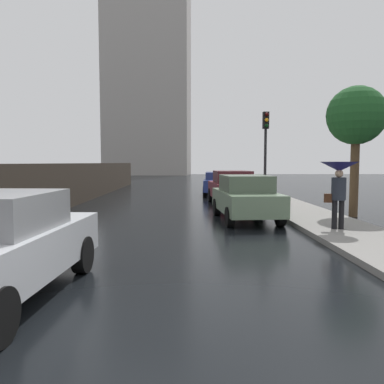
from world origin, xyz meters
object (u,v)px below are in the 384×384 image
Objects in this scene: car_blue_near_kerb at (219,183)px; car_green_mid_road at (246,197)px; traffic_light at (266,140)px; pedestrian_with_umbrella_near at (339,176)px; car_maroon_far_lane at (232,187)px; street_tree_near at (356,117)px.

car_blue_near_kerb is 10.02m from car_green_mid_road.
car_green_mid_road is 1.00× the size of traffic_light.
car_blue_near_kerb is at bearing 108.68° from pedestrian_with_umbrella_near.
car_blue_near_kerb is 12.78m from pedestrian_with_umbrella_near.
car_blue_near_kerb is 1.14× the size of traffic_light.
car_blue_near_kerb is 5.04m from car_maroon_far_lane.
traffic_light is at bearing -20.43° from car_maroon_far_lane.
traffic_light reaches higher than car_blue_near_kerb.
street_tree_near reaches higher than car_green_mid_road.
car_maroon_far_lane is 0.97× the size of traffic_light.
car_green_mid_road is at bearing -168.50° from street_tree_near.
traffic_light is at bearing 66.63° from car_green_mid_road.
traffic_light is at bearing -68.89° from car_blue_near_kerb.
traffic_light reaches higher than pedestrian_with_umbrella_near.
car_maroon_far_lane is 2.66m from traffic_light.
car_maroon_far_lane is 6.32m from street_tree_near.
traffic_light is at bearing 123.24° from street_tree_near.
street_tree_near is (1.91, 3.36, 1.96)m from pedestrian_with_umbrella_near.
car_maroon_far_lane is 2.16× the size of pedestrian_with_umbrella_near.
car_blue_near_kerb is 1.18× the size of car_maroon_far_lane.
street_tree_near is (2.43, -3.71, 0.57)m from traffic_light.
car_blue_near_kerb is 2.56× the size of pedestrian_with_umbrella_near.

